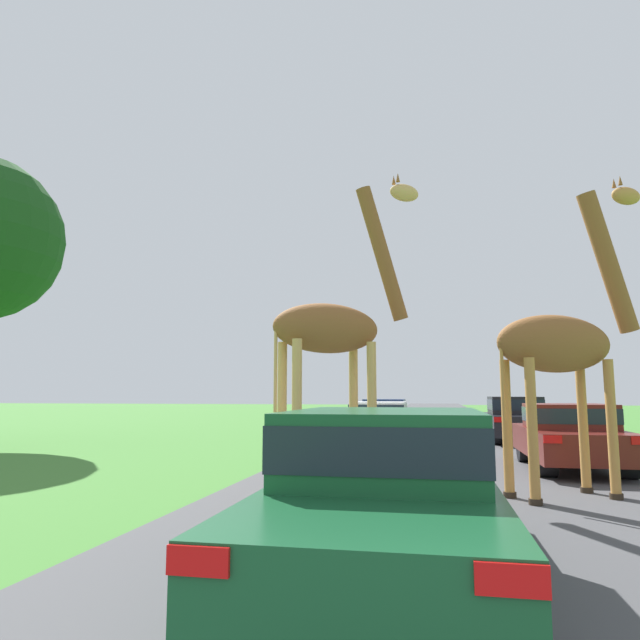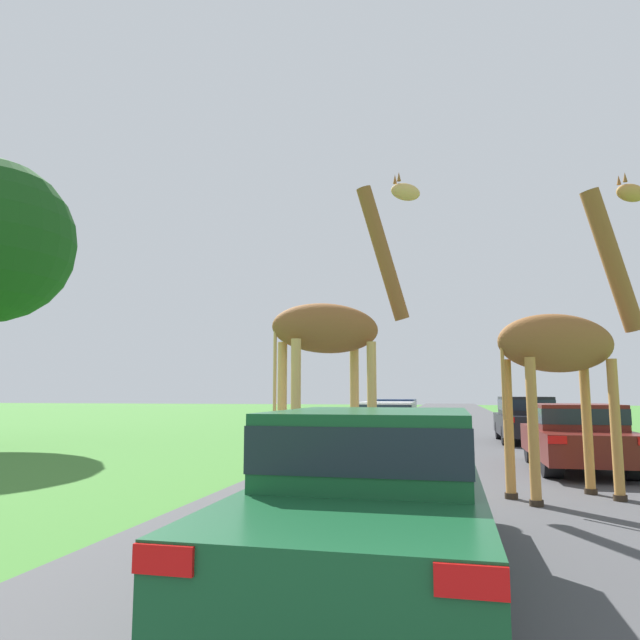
{
  "view_description": "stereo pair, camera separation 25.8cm",
  "coord_description": "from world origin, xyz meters",
  "px_view_note": "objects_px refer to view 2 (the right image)",
  "views": [
    {
      "loc": [
        -0.11,
        0.89,
        1.55
      ],
      "look_at": [
        -1.84,
        9.6,
        2.69
      ],
      "focal_mm": 32.0,
      "sensor_mm": 36.0,
      "label": 1
    },
    {
      "loc": [
        0.14,
        0.94,
        1.55
      ],
      "look_at": [
        -1.84,
        9.6,
        2.69
      ],
      "focal_mm": 32.0,
      "sensor_mm": 36.0,
      "label": 2
    }
  ],
  "objects_px": {
    "giraffe_companion": "(567,338)",
    "car_queue_left": "(395,415)",
    "car_far_ahead": "(526,418)",
    "car_lead_maroon": "(375,487)",
    "car_verge_right": "(577,435)",
    "giraffe_near_road": "(335,330)",
    "car_queue_right": "(387,423)"
  },
  "relations": [
    {
      "from": "giraffe_companion",
      "to": "car_queue_left",
      "type": "relative_size",
      "value": 1.29
    },
    {
      "from": "car_queue_left",
      "to": "car_far_ahead",
      "type": "bearing_deg",
      "value": -38.49
    },
    {
      "from": "car_far_ahead",
      "to": "car_lead_maroon",
      "type": "bearing_deg",
      "value": -101.74
    },
    {
      "from": "car_far_ahead",
      "to": "car_queue_left",
      "type": "bearing_deg",
      "value": 141.51
    },
    {
      "from": "car_far_ahead",
      "to": "car_verge_right",
      "type": "height_order",
      "value": "car_far_ahead"
    },
    {
      "from": "giraffe_near_road",
      "to": "car_lead_maroon",
      "type": "bearing_deg",
      "value": -19.39
    },
    {
      "from": "giraffe_companion",
      "to": "car_verge_right",
      "type": "xyz_separation_m",
      "value": [
        0.74,
        3.4,
        -1.67
      ]
    },
    {
      "from": "giraffe_companion",
      "to": "car_lead_maroon",
      "type": "distance_m",
      "value": 5.11
    },
    {
      "from": "giraffe_near_road",
      "to": "car_queue_right",
      "type": "bearing_deg",
      "value": 144.79
    },
    {
      "from": "giraffe_near_road",
      "to": "car_verge_right",
      "type": "relative_size",
      "value": 1.32
    },
    {
      "from": "giraffe_near_road",
      "to": "car_queue_right",
      "type": "distance_m",
      "value": 8.26
    },
    {
      "from": "car_queue_right",
      "to": "car_lead_maroon",
      "type": "bearing_deg",
      "value": -84.37
    },
    {
      "from": "giraffe_companion",
      "to": "car_queue_right",
      "type": "distance_m",
      "value": 8.52
    },
    {
      "from": "car_verge_right",
      "to": "car_far_ahead",
      "type": "bearing_deg",
      "value": 91.4
    },
    {
      "from": "giraffe_near_road",
      "to": "car_lead_maroon",
      "type": "relative_size",
      "value": 1.1
    },
    {
      "from": "car_lead_maroon",
      "to": "car_far_ahead",
      "type": "distance_m",
      "value": 14.64
    },
    {
      "from": "giraffe_near_road",
      "to": "giraffe_companion",
      "type": "relative_size",
      "value": 1.03
    },
    {
      "from": "car_lead_maroon",
      "to": "car_verge_right",
      "type": "height_order",
      "value": "car_lead_maroon"
    },
    {
      "from": "giraffe_companion",
      "to": "car_lead_maroon",
      "type": "height_order",
      "value": "giraffe_companion"
    },
    {
      "from": "car_queue_left",
      "to": "car_queue_right",
      "type": "bearing_deg",
      "value": -86.8
    },
    {
      "from": "car_queue_right",
      "to": "car_queue_left",
      "type": "relative_size",
      "value": 1.03
    },
    {
      "from": "giraffe_companion",
      "to": "car_far_ahead",
      "type": "distance_m",
      "value": 10.28
    },
    {
      "from": "car_queue_right",
      "to": "car_far_ahead",
      "type": "relative_size",
      "value": 1.03
    },
    {
      "from": "car_lead_maroon",
      "to": "car_verge_right",
      "type": "distance_m",
      "value": 8.22
    },
    {
      "from": "car_queue_left",
      "to": "giraffe_near_road",
      "type": "bearing_deg",
      "value": -88.31
    },
    {
      "from": "giraffe_companion",
      "to": "car_lead_maroon",
      "type": "bearing_deg",
      "value": -58.56
    },
    {
      "from": "car_lead_maroon",
      "to": "car_verge_right",
      "type": "xyz_separation_m",
      "value": [
        3.14,
        7.6,
        -0.03
      ]
    },
    {
      "from": "car_lead_maroon",
      "to": "car_far_ahead",
      "type": "height_order",
      "value": "car_far_ahead"
    },
    {
      "from": "giraffe_companion",
      "to": "car_verge_right",
      "type": "height_order",
      "value": "giraffe_companion"
    },
    {
      "from": "car_verge_right",
      "to": "giraffe_companion",
      "type": "bearing_deg",
      "value": -102.21
    },
    {
      "from": "car_queue_left",
      "to": "car_verge_right",
      "type": "xyz_separation_m",
      "value": [
        4.65,
        -10.3,
        0.01
      ]
    },
    {
      "from": "car_lead_maroon",
      "to": "giraffe_near_road",
      "type": "bearing_deg",
      "value": 106.35
    }
  ]
}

